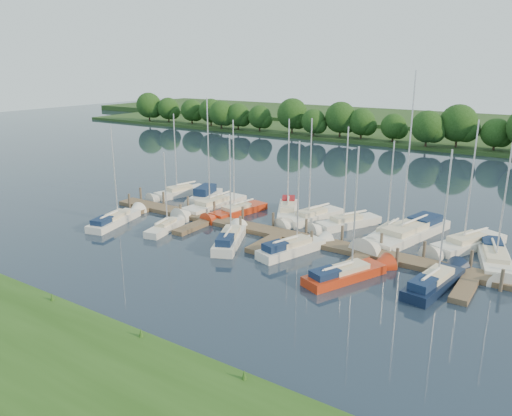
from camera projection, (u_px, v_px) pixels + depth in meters
The scene contains 24 objects.
ground at pixel (229, 266), 38.04m from camera, with size 260.00×260.00×0.00m, color #181F31.
near_bank at pixel (40, 366), 25.17m from camera, with size 90.00×10.00×0.50m, color #224513.
dock at pixel (278, 237), 43.83m from camera, with size 40.00×6.00×0.40m.
mooring_pilings at pixel (285, 229), 44.62m from camera, with size 38.24×2.84×2.00m.
far_shore at pixel (456, 139), 97.96m from camera, with size 180.00×30.00×0.60m, color #213B16.
distant_hill at pixel (480, 124), 117.85m from camera, with size 220.00×40.00×1.40m, color #2D4A20.
treeline at pixel (431, 127), 87.11m from camera, with size 147.36×9.72×8.30m.
sailboat_n_0 at pixel (179, 193), 57.84m from camera, with size 3.19×7.68×9.87m.
motorboat at pixel (204, 197), 55.99m from camera, with size 3.27×6.66×1.96m.
sailboat_n_2 at pixel (212, 207), 52.48m from camera, with size 2.79×9.50×12.02m.
sailboat_n_3 at pixel (236, 212), 50.64m from camera, with size 3.03×7.91×9.97m.
sailboat_n_4 at pixel (288, 212), 50.48m from camera, with size 4.90×7.56×10.18m.
sailboat_n_5 at pixel (311, 218), 48.62m from camera, with size 3.78×8.13×10.42m.
sailboat_n_6 at pixel (346, 224), 46.90m from camera, with size 4.77×7.33×9.85m.
sailboat_n_7 at pixel (388, 233), 44.40m from camera, with size 2.03×6.99×8.92m.
sailboat_n_8 at pixel (405, 235), 43.77m from camera, with size 5.14×11.94×14.89m.
sailboat_n_9 at pixel (465, 246), 41.47m from camera, with size 5.07×8.49×11.12m.
sailboat_n_10 at pixel (495, 260), 38.41m from camera, with size 3.98×8.91×11.12m.
sailboat_s_0 at pixel (116, 220), 47.93m from camera, with size 3.27×7.67×9.70m.
sailboat_s_1 at pixel (166, 227), 46.02m from camera, with size 2.34×5.86×7.56m.
sailboat_s_2 at pixel (230, 240), 42.54m from camera, with size 4.31×7.30×9.77m.
sailboat_s_3 at pixel (293, 249), 40.50m from camera, with size 3.57×7.32×9.57m.
sailboat_s_4 at pixel (347, 274), 35.77m from camera, with size 4.39×7.62×9.89m.
sailboat_s_5 at pixel (435, 283), 34.31m from camera, with size 2.83×7.81×10.00m.
Camera 1 is at (21.18, -28.23, 15.01)m, focal length 35.00 mm.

